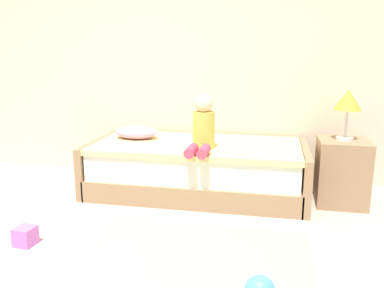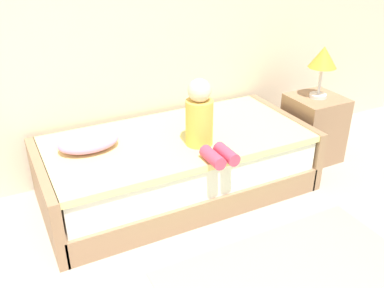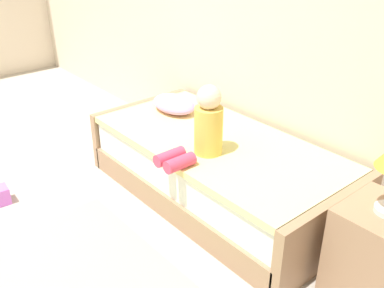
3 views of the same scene
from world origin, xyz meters
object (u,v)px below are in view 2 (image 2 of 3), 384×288
(child_figure, at_px, (202,121))
(pillow, at_px, (88,141))
(table_lamp, at_px, (323,60))
(bed, at_px, (178,165))
(nightstand, at_px, (313,128))

(child_figure, bearing_deg, pillow, 156.39)
(table_lamp, relative_size, pillow, 1.02)
(bed, xyz_separation_m, table_lamp, (1.35, -0.03, 0.69))
(nightstand, bearing_deg, bed, 178.71)
(nightstand, xyz_separation_m, pillow, (-2.01, 0.13, 0.26))
(bed, height_order, nightstand, nightstand)
(table_lamp, bearing_deg, child_figure, -171.04)
(nightstand, height_order, child_figure, child_figure)
(table_lamp, distance_m, child_figure, 1.29)
(nightstand, relative_size, table_lamp, 1.33)
(nightstand, bearing_deg, table_lamp, 0.00)
(nightstand, bearing_deg, child_figure, -171.04)
(table_lamp, bearing_deg, bed, 178.71)
(child_figure, relative_size, pillow, 1.16)
(nightstand, relative_size, child_figure, 1.18)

